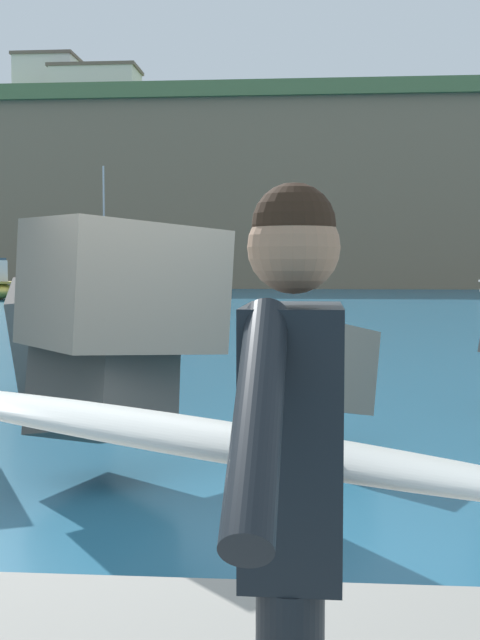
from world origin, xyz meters
name	(u,v)px	position (x,y,z in m)	size (l,w,h in m)	color
ground_plane	(171,513)	(0.00, 0.00, 0.00)	(400.00, 400.00, 0.00)	#235B7A
breakwater_jetty	(16,336)	(-2.00, 2.30, 1.10)	(31.04, 8.09, 2.34)	#4C4944
surfer_with_board	(280,492)	(0.91, -3.82, 1.28)	(2.10, 1.17, 1.78)	black
boat_near_left	(183,293)	(-4.13, 27.81, 0.64)	(2.78, 5.75, 2.03)	maroon
boat_mid_left	(101,285)	(-11.82, 43.99, 0.56)	(4.29, 2.85, 8.03)	#1E6656
mooring_buoy_middle	(207,296)	(-4.13, 36.35, 0.22)	(0.44, 0.44, 0.44)	#E54C1E
headland_bluff	(295,205)	(0.12, 76.97, 7.96)	(80.30, 42.93, 15.87)	#847056
station_building_west	(340,118)	(5.04, 86.12, 18.36)	(6.79, 6.30, 4.94)	silver
station_building_central	(96,92)	(-18.58, 69.45, 18.13)	(8.23, 4.78, 4.49)	silver
station_building_east	(52,93)	(-24.33, 74.29, 19.16)	(6.06, 7.53, 6.54)	silver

